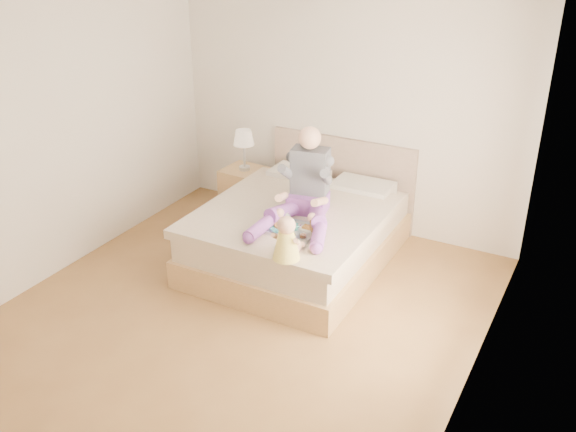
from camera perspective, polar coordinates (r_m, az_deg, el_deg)
The scene contains 7 objects.
room at distance 5.14m, azimuth -3.40°, elevation 5.63°, with size 4.02×4.22×2.71m.
bed at distance 6.52m, azimuth 1.20°, elevation -1.24°, with size 1.70×2.18×1.00m.
nightstand at distance 7.41m, azimuth -3.74°, elevation 2.00°, with size 0.52×0.47×0.60m.
lamp at distance 7.16m, azimuth -3.96°, elevation 6.76°, with size 0.23×0.23×0.47m.
adult at distance 6.03m, azimuth 1.48°, elevation 2.18°, with size 0.74×1.10×0.87m.
tray at distance 5.85m, azimuth 0.43°, elevation -1.03°, with size 0.47×0.37×0.13m.
baby at distance 5.34m, azimuth -0.11°, elevation -2.24°, with size 0.26×0.35×0.39m.
Camera 1 is at (2.64, -4.09, 3.27)m, focal length 40.00 mm.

